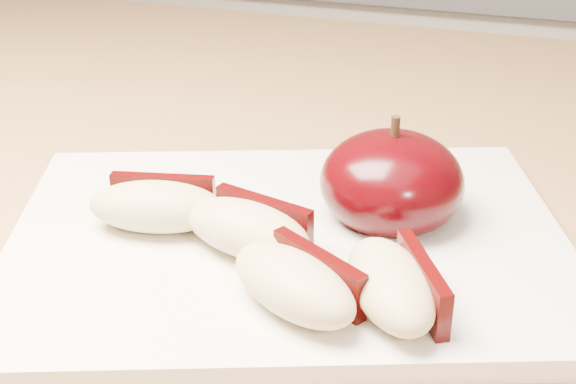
% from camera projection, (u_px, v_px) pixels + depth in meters
% --- Properties ---
extents(back_cabinet, '(2.40, 0.62, 0.94)m').
position_uv_depth(back_cabinet, '(483.00, 226.00, 1.32)').
color(back_cabinet, silver).
rests_on(back_cabinet, ground).
extents(cutting_board, '(0.35, 0.30, 0.01)m').
position_uv_depth(cutting_board, '(288.00, 243.00, 0.43)').
color(cutting_board, silver).
rests_on(cutting_board, island_counter).
extents(apple_half, '(0.10, 0.10, 0.07)m').
position_uv_depth(apple_half, '(392.00, 182.00, 0.44)').
color(apple_half, black).
rests_on(apple_half, cutting_board).
extents(apple_wedge_a, '(0.08, 0.05, 0.03)m').
position_uv_depth(apple_wedge_a, '(157.00, 205.00, 0.43)').
color(apple_wedge_a, tan).
rests_on(apple_wedge_a, cutting_board).
extents(apple_wedge_b, '(0.08, 0.05, 0.03)m').
position_uv_depth(apple_wedge_b, '(249.00, 228.00, 0.40)').
color(apple_wedge_b, tan).
rests_on(apple_wedge_b, cutting_board).
extents(apple_wedge_c, '(0.08, 0.07, 0.03)m').
position_uv_depth(apple_wedge_c, '(296.00, 283.00, 0.36)').
color(apple_wedge_c, tan).
rests_on(apple_wedge_c, cutting_board).
extents(apple_wedge_d, '(0.07, 0.08, 0.03)m').
position_uv_depth(apple_wedge_d, '(394.00, 284.00, 0.36)').
color(apple_wedge_d, tan).
rests_on(apple_wedge_d, cutting_board).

